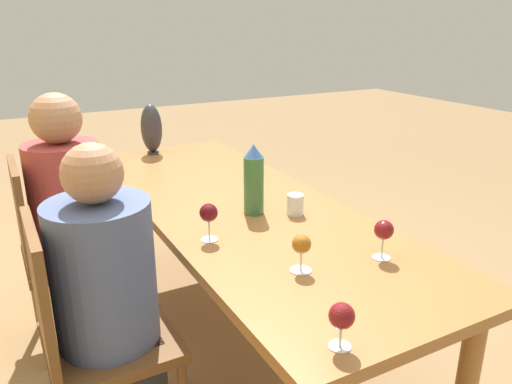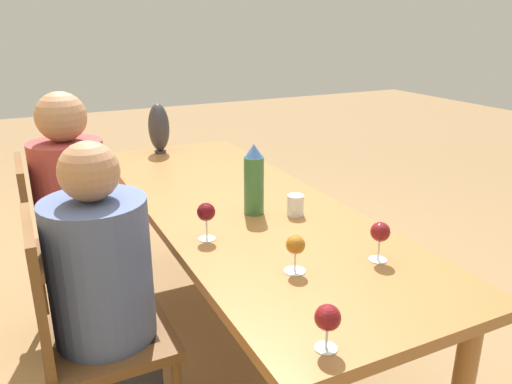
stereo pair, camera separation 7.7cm
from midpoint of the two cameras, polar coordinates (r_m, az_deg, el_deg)
name	(u,v)px [view 1 (the left image)]	position (r m, az deg, el deg)	size (l,w,h in m)	color
ground_plane	(241,347)	(2.58, -2.66, -17.27)	(14.00, 14.00, 0.00)	olive
dining_table	(239,220)	(2.25, -2.93, -3.20)	(2.26, 0.80, 0.76)	#936033
water_bottle	(253,180)	(2.05, -1.40, 1.32)	(0.08, 0.08, 0.30)	#336638
water_tumbler	(295,205)	(2.07, 3.45, -1.45)	(0.07, 0.07, 0.09)	silver
vase	(151,129)	(3.05, -12.57, 7.09)	(0.12, 0.12, 0.30)	#2D2D33
wine_glass_0	(301,246)	(1.60, 3.85, -6.16)	(0.07, 0.07, 0.13)	silver
wine_glass_1	(209,214)	(1.82, -6.64, -2.51)	(0.07, 0.07, 0.14)	silver
wine_glass_2	(384,231)	(1.72, 13.16, -4.38)	(0.07, 0.07, 0.14)	silver
wine_glass_3	(342,317)	(1.27, 8.00, -13.98)	(0.07, 0.07, 0.12)	silver
chair_near	(89,334)	(1.89, -19.70, -15.07)	(0.44, 0.44, 0.94)	brown
chair_far	(57,248)	(2.56, -22.60, -5.96)	(0.44, 0.44, 0.94)	brown
person_near	(111,297)	(1.83, -17.42, -11.41)	(0.35, 0.35, 1.18)	#2D2D38
person_far	(72,213)	(2.51, -21.15, -2.31)	(0.33, 0.33, 1.23)	#2D2D38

